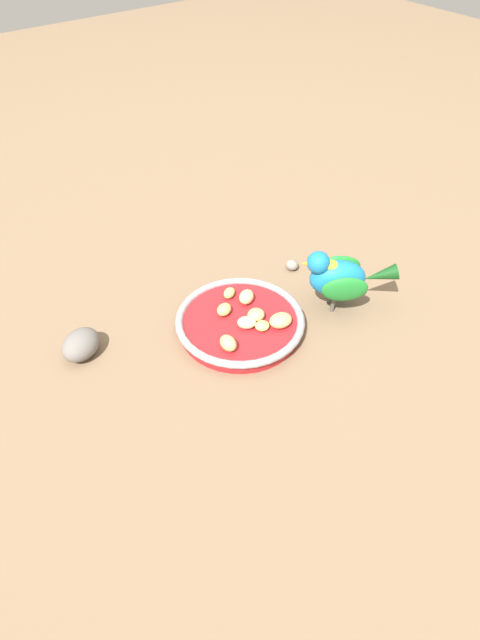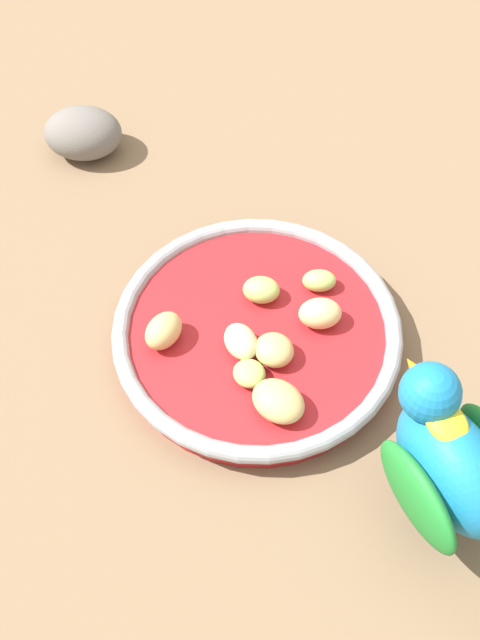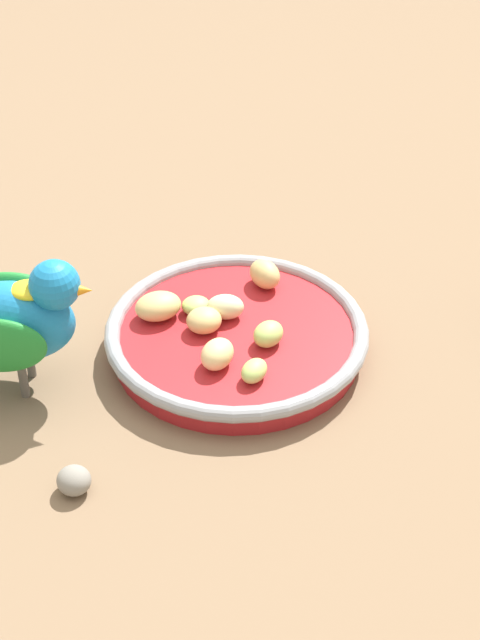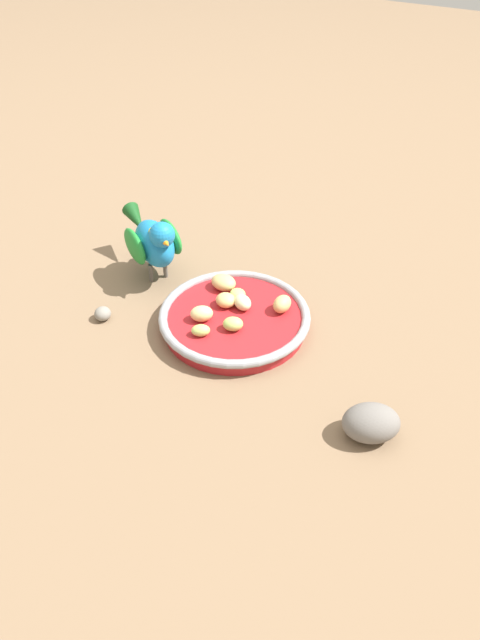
# 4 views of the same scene
# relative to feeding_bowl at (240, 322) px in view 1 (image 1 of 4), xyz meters

# --- Properties ---
(ground_plane) EXTENTS (4.00, 4.00, 0.00)m
(ground_plane) POSITION_rel_feeding_bowl_xyz_m (0.02, -0.02, -0.02)
(ground_plane) COLOR #7A6047
(feeding_bowl) EXTENTS (0.22, 0.22, 0.03)m
(feeding_bowl) POSITION_rel_feeding_bowl_xyz_m (0.00, 0.00, 0.00)
(feeding_bowl) COLOR #AD1E23
(feeding_bowl) RESTS_ON ground_plane
(apple_piece_0) EXTENTS (0.04, 0.04, 0.02)m
(apple_piece_0) POSITION_rel_feeding_bowl_xyz_m (0.04, 0.03, 0.02)
(apple_piece_0) COLOR #E5C67F
(apple_piece_0) RESTS_ON feeding_bowl
(apple_piece_1) EXTENTS (0.03, 0.03, 0.02)m
(apple_piece_1) POSITION_rel_feeding_bowl_xyz_m (-0.06, -0.04, 0.02)
(apple_piece_1) COLOR tan
(apple_piece_1) RESTS_ON feeding_bowl
(apple_piece_2) EXTENTS (0.04, 0.03, 0.02)m
(apple_piece_2) POSITION_rel_feeding_bowl_xyz_m (-0.01, 0.03, 0.02)
(apple_piece_2) COLOR #B2CC66
(apple_piece_2) RESTS_ON feeding_bowl
(apple_piece_3) EXTENTS (0.04, 0.04, 0.02)m
(apple_piece_3) POSITION_rel_feeding_bowl_xyz_m (-0.00, -0.02, 0.02)
(apple_piece_3) COLOR beige
(apple_piece_3) RESTS_ON feeding_bowl
(apple_piece_4) EXTENTS (0.03, 0.03, 0.02)m
(apple_piece_4) POSITION_rel_feeding_bowl_xyz_m (0.02, 0.06, 0.01)
(apple_piece_4) COLOR #B2CC66
(apple_piece_4) RESTS_ON feeding_bowl
(apple_piece_5) EXTENTS (0.03, 0.03, 0.01)m
(apple_piece_5) POSITION_rel_feeding_bowl_xyz_m (0.02, -0.04, 0.01)
(apple_piece_5) COLOR #B2CC66
(apple_piece_5) RESTS_ON feeding_bowl
(apple_piece_6) EXTENTS (0.03, 0.03, 0.02)m
(apple_piece_6) POSITION_rel_feeding_bowl_xyz_m (0.02, -0.01, 0.02)
(apple_piece_6) COLOR tan
(apple_piece_6) RESTS_ON feeding_bowl
(apple_piece_7) EXTENTS (0.04, 0.04, 0.02)m
(apple_piece_7) POSITION_rel_feeding_bowl_xyz_m (0.05, -0.05, 0.02)
(apple_piece_7) COLOR tan
(apple_piece_7) RESTS_ON feeding_bowl
(parrot) EXTENTS (0.15, 0.12, 0.12)m
(parrot) POSITION_rel_feeding_bowl_xyz_m (0.17, -0.06, 0.05)
(parrot) COLOR #59544C
(parrot) RESTS_ON ground_plane
(rock_large) EXTENTS (0.09, 0.08, 0.05)m
(rock_large) POSITION_rel_feeding_bowl_xyz_m (-0.24, 0.11, 0.01)
(rock_large) COLOR slate
(rock_large) RESTS_ON ground_plane
(pebble_0) EXTENTS (0.03, 0.03, 0.02)m
(pebble_0) POSITION_rel_feeding_bowl_xyz_m (0.18, 0.07, -0.01)
(pebble_0) COLOR gray
(pebble_0) RESTS_ON ground_plane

